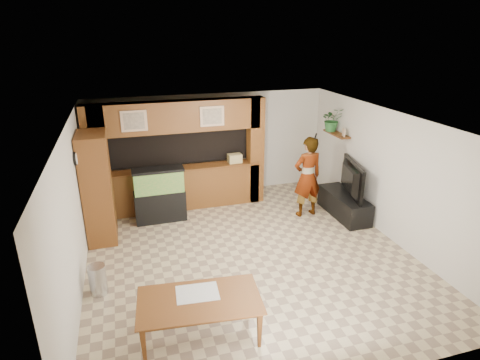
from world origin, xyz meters
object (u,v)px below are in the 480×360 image
object	(u,v)px
dining_table	(200,319)
pantry_cabinet	(97,188)
person	(307,177)
television	(347,179)
aquarium	(160,195)

from	to	relation	value
dining_table	pantry_cabinet	bearing A→B (deg)	117.69
person	television	bearing A→B (deg)	156.26
person	pantry_cabinet	bearing A→B (deg)	-7.61
pantry_cabinet	dining_table	world-z (taller)	pantry_cabinet
television	person	world-z (taller)	person
aquarium	dining_table	world-z (taller)	aquarium
television	person	bearing A→B (deg)	85.76
pantry_cabinet	aquarium	world-z (taller)	pantry_cabinet
pantry_cabinet	person	size ratio (longest dim) A/B	1.19
television	dining_table	distance (m)	4.97
aquarium	person	distance (m)	3.35
aquarium	pantry_cabinet	bearing A→B (deg)	-158.90
television	person	distance (m)	0.89
aquarium	dining_table	distance (m)	3.89
pantry_cabinet	person	xyz separation A→B (m)	(4.51, -0.18, -0.18)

